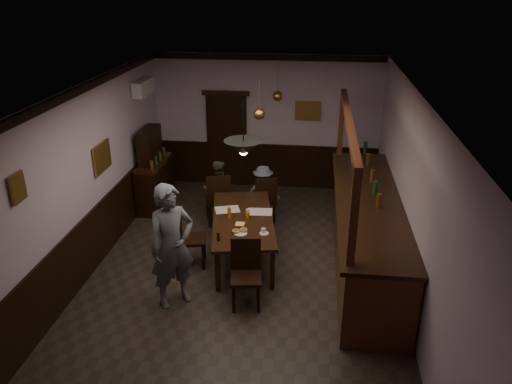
# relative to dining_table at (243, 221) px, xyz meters

# --- Properties ---
(room) EXTENTS (5.01, 8.01, 3.01)m
(room) POSITION_rel_dining_table_xyz_m (0.06, -0.71, 0.81)
(room) COLOR #2D2621
(room) RESTS_ON ground
(dining_table) EXTENTS (1.37, 2.34, 0.75)m
(dining_table) POSITION_rel_dining_table_xyz_m (0.00, 0.00, 0.00)
(dining_table) COLOR black
(dining_table) RESTS_ON ground
(chair_far_left) EXTENTS (0.58, 0.58, 1.07)m
(chair_far_left) POSITION_rel_dining_table_xyz_m (-0.65, 1.17, -0.10)
(chair_far_left) COLOR black
(chair_far_left) RESTS_ON ground
(chair_far_right) EXTENTS (0.54, 0.54, 0.98)m
(chair_far_right) POSITION_rel_dining_table_xyz_m (0.23, 1.33, -0.15)
(chair_far_right) COLOR black
(chair_far_right) RESTS_ON ground
(chair_near) EXTENTS (0.50, 0.50, 1.02)m
(chair_near) POSITION_rel_dining_table_xyz_m (0.23, -1.30, -0.13)
(chair_near) COLOR black
(chair_near) RESTS_ON ground
(chair_side) EXTENTS (0.51, 0.51, 1.02)m
(chair_side) POSITION_rel_dining_table_xyz_m (-0.89, -0.36, -0.12)
(chair_side) COLOR black
(chair_side) RESTS_ON ground
(person_standing) EXTENTS (0.82, 0.79, 1.89)m
(person_standing) POSITION_rel_dining_table_xyz_m (-0.82, -1.41, 0.26)
(person_standing) COLOR slate
(person_standing) RESTS_ON ground
(person_seated_left) EXTENTS (0.65, 0.54, 1.22)m
(person_seated_left) POSITION_rel_dining_table_xyz_m (-0.71, 1.45, -0.08)
(person_seated_left) COLOR brown
(person_seated_left) RESTS_ON ground
(person_seated_right) EXTENTS (0.72, 0.43, 1.09)m
(person_seated_right) POSITION_rel_dining_table_xyz_m (0.17, 1.60, -0.14)
(person_seated_right) COLOR slate
(person_seated_right) RESTS_ON ground
(newspaper_left) EXTENTS (0.49, 0.42, 0.01)m
(newspaper_left) POSITION_rel_dining_table_xyz_m (-0.31, 0.28, 0.07)
(newspaper_left) COLOR silver
(newspaper_left) RESTS_ON dining_table
(newspaper_right) EXTENTS (0.44, 0.33, 0.01)m
(newspaper_right) POSITION_rel_dining_table_xyz_m (0.26, 0.26, 0.07)
(newspaper_right) COLOR silver
(newspaper_right) RESTS_ON dining_table
(napkin) EXTENTS (0.17, 0.17, 0.00)m
(napkin) POSITION_rel_dining_table_xyz_m (-0.01, -0.23, 0.07)
(napkin) COLOR #FBD65C
(napkin) RESTS_ON dining_table
(saucer) EXTENTS (0.15, 0.15, 0.01)m
(saucer) POSITION_rel_dining_table_xyz_m (0.42, -0.51, 0.07)
(saucer) COLOR white
(saucer) RESTS_ON dining_table
(coffee_cup) EXTENTS (0.09, 0.09, 0.07)m
(coffee_cup) POSITION_rel_dining_table_xyz_m (0.40, -0.50, 0.11)
(coffee_cup) COLOR white
(coffee_cup) RESTS_ON saucer
(pastry_plate) EXTENTS (0.22, 0.22, 0.01)m
(pastry_plate) POSITION_rel_dining_table_xyz_m (0.04, -0.55, 0.07)
(pastry_plate) COLOR white
(pastry_plate) RESTS_ON dining_table
(pastry_ring_a) EXTENTS (0.13, 0.13, 0.04)m
(pastry_ring_a) POSITION_rel_dining_table_xyz_m (-0.03, -0.55, 0.10)
(pastry_ring_a) COLOR #C68C47
(pastry_ring_a) RESTS_ON pastry_plate
(pastry_ring_b) EXTENTS (0.13, 0.13, 0.04)m
(pastry_ring_b) POSITION_rel_dining_table_xyz_m (0.08, -0.49, 0.10)
(pastry_ring_b) COLOR #C68C47
(pastry_ring_b) RESTS_ON pastry_plate
(soda_can) EXTENTS (0.07, 0.07, 0.12)m
(soda_can) POSITION_rel_dining_table_xyz_m (0.09, -0.04, 0.12)
(soda_can) COLOR orange
(soda_can) RESTS_ON dining_table
(beer_glass) EXTENTS (0.06, 0.06, 0.20)m
(beer_glass) POSITION_rel_dining_table_xyz_m (-0.22, -0.04, 0.16)
(beer_glass) COLOR #BF721E
(beer_glass) RESTS_ON dining_table
(water_glass) EXTENTS (0.06, 0.06, 0.15)m
(water_glass) POSITION_rel_dining_table_xyz_m (0.08, 0.03, 0.14)
(water_glass) COLOR silver
(water_glass) RESTS_ON dining_table
(pepper_mill) EXTENTS (0.04, 0.04, 0.14)m
(pepper_mill) POSITION_rel_dining_table_xyz_m (-0.26, -0.82, 0.13)
(pepper_mill) COLOR black
(pepper_mill) RESTS_ON dining_table
(sideboard) EXTENTS (0.46, 1.28, 1.69)m
(sideboard) POSITION_rel_dining_table_xyz_m (-2.15, 1.88, -0.01)
(sideboard) COLOR black
(sideboard) RESTS_ON ground
(bar_counter) EXTENTS (1.05, 4.51, 2.52)m
(bar_counter) POSITION_rel_dining_table_xyz_m (2.06, 0.02, -0.05)
(bar_counter) COLOR #4F2315
(bar_counter) RESTS_ON ground
(door_back) EXTENTS (0.90, 0.06, 2.10)m
(door_back) POSITION_rel_dining_table_xyz_m (-0.84, 3.24, 0.36)
(door_back) COLOR black
(door_back) RESTS_ON ground
(ac_unit) EXTENTS (0.20, 0.85, 0.30)m
(ac_unit) POSITION_rel_dining_table_xyz_m (-2.32, 2.19, 1.76)
(ac_unit) COLOR white
(ac_unit) RESTS_ON ground
(picture_left_small) EXTENTS (0.04, 0.28, 0.36)m
(picture_left_small) POSITION_rel_dining_table_xyz_m (-2.40, -2.31, 1.46)
(picture_left_small) COLOR olive
(picture_left_small) RESTS_ON ground
(picture_left_large) EXTENTS (0.04, 0.62, 0.48)m
(picture_left_large) POSITION_rel_dining_table_xyz_m (-2.40, 0.09, 1.01)
(picture_left_large) COLOR olive
(picture_left_large) RESTS_ON ground
(picture_back) EXTENTS (0.55, 0.04, 0.42)m
(picture_back) POSITION_rel_dining_table_xyz_m (0.96, 3.25, 1.11)
(picture_back) COLOR olive
(picture_back) RESTS_ON ground
(pendant_iron) EXTENTS (0.56, 0.56, 0.86)m
(pendant_iron) POSITION_rel_dining_table_xyz_m (0.14, -0.79, 1.57)
(pendant_iron) COLOR black
(pendant_iron) RESTS_ON ground
(pendant_brass_mid) EXTENTS (0.20, 0.20, 0.81)m
(pendant_brass_mid) POSITION_rel_dining_table_xyz_m (0.16, 0.96, 1.61)
(pendant_brass_mid) COLOR #BF8C3F
(pendant_brass_mid) RESTS_ON ground
(pendant_brass_far) EXTENTS (0.20, 0.20, 0.81)m
(pendant_brass_far) POSITION_rel_dining_table_xyz_m (0.36, 2.40, 1.61)
(pendant_brass_far) COLOR #BF8C3F
(pendant_brass_far) RESTS_ON ground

